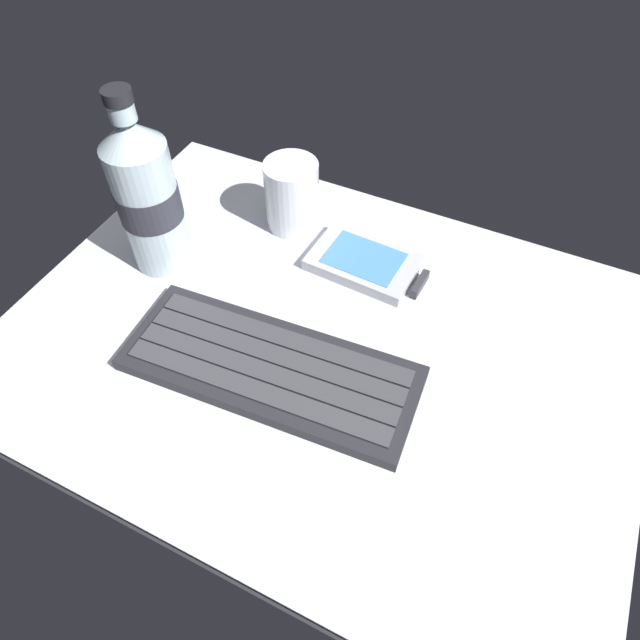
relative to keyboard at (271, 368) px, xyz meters
The scene contains 5 objects.
ground_plane 6.47cm from the keyboard, 66.11° to the left, with size 64.00×48.00×2.80cm.
keyboard is the anchor object (origin of this frame).
handheld_device 17.69cm from the keyboard, 79.66° to the left, with size 13.10×8.27×1.50cm.
juice_cup 22.53cm from the keyboard, 111.86° to the left, with size 6.40×6.40×8.50cm.
water_bottle 22.37cm from the keyboard, 155.32° to the left, with size 6.73×6.73×20.80cm.
Camera 1 is at (15.37, -31.87, 46.35)cm, focal length 31.59 mm.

